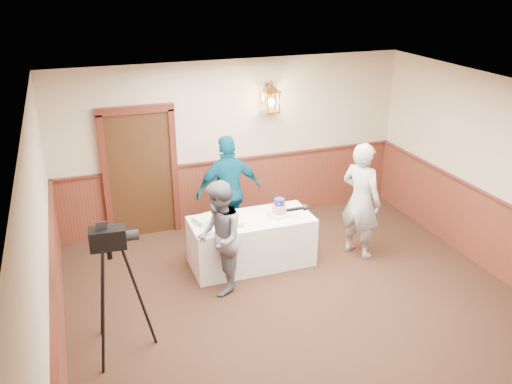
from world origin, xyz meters
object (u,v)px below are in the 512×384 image
tiered_cake (279,209)px  interviewer (219,238)px  sheet_cake_yellow (232,222)px  assistant_p (229,191)px  display_table (251,241)px  sheet_cake_green (206,219)px  baker (361,200)px  tv_camera_rig (115,298)px

tiered_cake → interviewer: bearing=-156.0°
tiered_cake → sheet_cake_yellow: tiered_cake is taller
interviewer → assistant_p: (0.53, 1.27, 0.11)m
display_table → assistant_p: 0.92m
sheet_cake_green → baker: baker is taller
sheet_cake_yellow → interviewer: 0.54m
sheet_cake_yellow → assistant_p: bearing=75.1°
interviewer → assistant_p: assistant_p is taller
assistant_p → tv_camera_rig: size_ratio=1.14×
interviewer → assistant_p: size_ratio=0.88×
interviewer → tv_camera_rig: size_ratio=1.01×
sheet_cake_green → interviewer: bearing=-89.2°
display_table → baker: size_ratio=0.99×
interviewer → baker: baker is taller
sheet_cake_green → tv_camera_rig: 2.07m
display_table → interviewer: 0.93m
tiered_cake → sheet_cake_green: size_ratio=1.02×
sheet_cake_yellow → sheet_cake_green: sheet_cake_green is taller
assistant_p → tv_camera_rig: assistant_p is taller
sheet_cake_yellow → sheet_cake_green: bearing=148.0°
interviewer → sheet_cake_yellow: bearing=158.9°
display_table → sheet_cake_yellow: 0.53m
sheet_cake_yellow → assistant_p: assistant_p is taller
display_table → tv_camera_rig: size_ratio=1.14×
sheet_cake_green → assistant_p: assistant_p is taller
baker → tiered_cake: bearing=53.8°
sheet_cake_yellow → display_table: bearing=14.6°
tiered_cake → assistant_p: assistant_p is taller
interviewer → baker: size_ratio=0.88×
sheet_cake_yellow → tv_camera_rig: size_ratio=0.22×
interviewer → assistant_p: bearing=171.5°
sheet_cake_yellow → assistant_p: 0.87m
tiered_cake → interviewer: (-1.06, -0.47, -0.06)m
display_table → tv_camera_rig: 2.53m
sheet_cake_yellow → tv_camera_rig: 2.19m
assistant_p → baker: bearing=148.0°
tiered_cake → assistant_p: (-0.53, 0.80, 0.05)m
sheet_cake_yellow → interviewer: bearing=-125.3°
sheet_cake_green → assistant_p: (0.54, 0.64, 0.11)m
sheet_cake_green → display_table: bearing=-9.9°
tv_camera_rig → sheet_cake_yellow: bearing=39.5°
sheet_cake_yellow → assistant_p: size_ratio=0.19×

